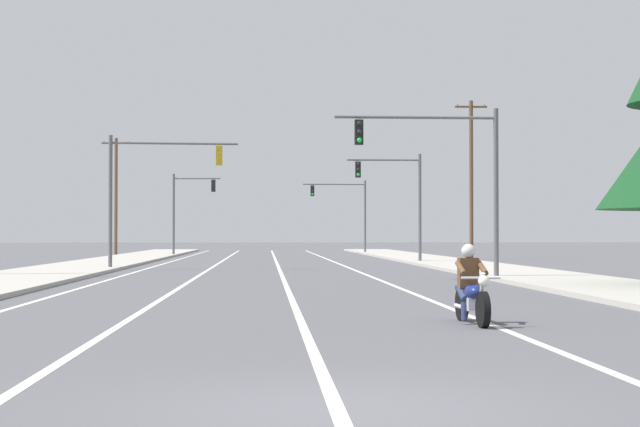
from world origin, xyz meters
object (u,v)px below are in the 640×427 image
utility_pole_right_far (471,177)px  utility_pole_left_far (116,194)px  traffic_signal_mid_right (399,192)px  traffic_signal_near_left (149,180)px  traffic_signal_mid_left (187,203)px  motorcycle_with_rider (471,292)px  traffic_signal_far_right (347,205)px  traffic_signal_near_right (448,164)px

utility_pole_right_far → utility_pole_left_far: utility_pole_right_far is taller
traffic_signal_mid_right → utility_pole_right_far: size_ratio=0.60×
traffic_signal_near_left → utility_pole_left_far: size_ratio=0.68×
utility_pole_right_far → utility_pole_left_far: size_ratio=1.13×
traffic_signal_near_left → traffic_signal_mid_left: bearing=91.0°
utility_pole_right_far → utility_pole_left_far: (-25.01, 15.23, -0.57)m
motorcycle_with_rider → traffic_signal_far_right: bearing=87.4°
traffic_signal_far_right → utility_pole_right_far: utility_pole_right_far is taller
traffic_signal_mid_right → traffic_signal_mid_left: 24.41m
utility_pole_left_far → traffic_signal_far_right: bearing=16.5°
traffic_signal_mid_right → traffic_signal_mid_left: same height
utility_pole_right_far → utility_pole_left_far: bearing=148.7°
traffic_signal_near_right → utility_pole_right_far: size_ratio=0.60×
traffic_signal_mid_right → traffic_signal_mid_left: (-13.50, 20.34, -0.04)m
traffic_signal_near_left → utility_pole_right_far: (18.73, 18.43, 1.20)m
traffic_signal_near_right → traffic_signal_mid_right: same height
traffic_signal_far_right → utility_pole_left_far: bearing=-163.5°
traffic_signal_near_right → traffic_signal_mid_right: 21.44m
traffic_signal_near_right → traffic_signal_far_right: (0.30, 50.34, -0.04)m
traffic_signal_near_right → traffic_signal_mid_left: size_ratio=1.00×
traffic_signal_far_right → motorcycle_with_rider: bearing=-92.6°
motorcycle_with_rider → traffic_signal_near_right: traffic_signal_near_right is taller
traffic_signal_near_left → utility_pole_right_far: size_ratio=0.60×
traffic_signal_near_left → traffic_signal_mid_left: 30.57m
traffic_signal_near_right → traffic_signal_mid_left: (-12.51, 41.76, -0.15)m
traffic_signal_near_left → traffic_signal_far_right: same height
traffic_signal_near_left → utility_pole_left_far: utility_pole_left_far is taller
traffic_signal_mid_left → traffic_signal_near_right: bearing=-73.3°
traffic_signal_mid_right → traffic_signal_mid_left: bearing=123.6°
utility_pole_left_far → traffic_signal_mid_left: bearing=-28.3°
motorcycle_with_rider → traffic_signal_near_right: bearing=81.2°
traffic_signal_mid_right → traffic_signal_far_right: (-0.69, 28.92, 0.07)m
traffic_signal_mid_right → traffic_signal_near_right: bearing=-92.6°
traffic_signal_mid_left → traffic_signal_near_left: bearing=-89.0°
traffic_signal_near_left → traffic_signal_mid_left: same height
traffic_signal_near_left → traffic_signal_far_right: bearing=72.6°
motorcycle_with_rider → traffic_signal_mid_left: traffic_signal_mid_left is taller
traffic_signal_mid_left → utility_pole_left_far: bearing=151.7°
traffic_signal_mid_right → utility_pole_right_far: utility_pole_right_far is taller
traffic_signal_near_right → traffic_signal_near_left: (-11.98, 11.20, -0.00)m
utility_pole_right_far → traffic_signal_far_right: bearing=107.3°
traffic_signal_near_left → utility_pole_left_far: 34.24m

